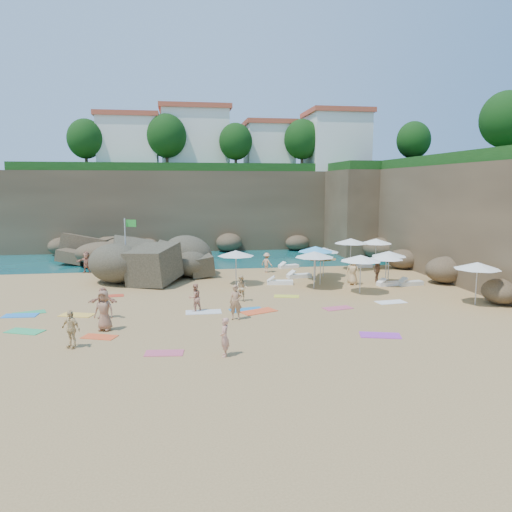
{
  "coord_description": "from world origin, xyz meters",
  "views": [
    {
      "loc": [
        -2.98,
        -28.96,
        6.61
      ],
      "look_at": [
        2.0,
        3.0,
        2.0
      ],
      "focal_mm": 35.0,
      "sensor_mm": 36.0,
      "label": 1
    }
  ],
  "objects": [
    {
      "name": "rock_promontory",
      "position": [
        -11.0,
        16.0,
        0.0
      ],
      "size": [
        12.0,
        7.0,
        2.0
      ],
      "primitive_type": null,
      "color": "brown",
      "rests_on": "ground"
    },
    {
      "name": "parasol_5",
      "position": [
        5.59,
        1.69,
        2.21
      ],
      "size": [
        2.55,
        2.55,
        2.41
      ],
      "color": "silver",
      "rests_on": "ground"
    },
    {
      "name": "parasol_10",
      "position": [
        6.44,
        4.47,
        2.18
      ],
      "size": [
        2.52,
        2.52,
        2.38
      ],
      "color": "silver",
      "rests_on": "ground"
    },
    {
      "name": "clifftop_buildings",
      "position": [
        2.96,
        25.79,
        11.24
      ],
      "size": [
        28.48,
        9.48,
        7.0
      ],
      "color": "white",
      "rests_on": "cliff_back"
    },
    {
      "name": "parasol_8",
      "position": [
        10.5,
        1.79,
        1.94
      ],
      "size": [
        2.23,
        2.23,
        2.11
      ],
      "color": "silver",
      "rests_on": "ground"
    },
    {
      "name": "seawater",
      "position": [
        0.0,
        30.0,
        0.0
      ],
      "size": [
        120.0,
        120.0,
        0.0
      ],
      "primitive_type": "plane",
      "color": "#0C4751",
      "rests_on": "ground"
    },
    {
      "name": "parasol_0",
      "position": [
        0.74,
        3.58,
        2.13
      ],
      "size": [
        2.45,
        2.45,
        2.32
      ],
      "color": "silver",
      "rests_on": "ground"
    },
    {
      "name": "towel_3",
      "position": [
        -9.99,
        -5.65,
        0.01
      ],
      "size": [
        1.86,
        1.4,
        0.03
      ],
      "primitive_type": "cube",
      "rotation": [
        0.0,
        0.0,
        -0.39
      ],
      "color": "#32B163",
      "rests_on": "ground"
    },
    {
      "name": "parasol_6",
      "position": [
        6.3,
        2.74,
        1.91
      ],
      "size": [
        2.2,
        2.2,
        2.08
      ],
      "color": "silver",
      "rests_on": "ground"
    },
    {
      "name": "lounger_1",
      "position": [
        5.71,
        9.76,
        0.13
      ],
      "size": [
        1.72,
        0.97,
        0.25
      ],
      "primitive_type": "cube",
      "rotation": [
        0.0,
        0.0,
        0.27
      ],
      "color": "white",
      "rests_on": "ground"
    },
    {
      "name": "person_stand_3",
      "position": [
        10.4,
        2.97,
        0.85
      ],
      "size": [
        0.99,
        1.0,
        1.7
      ],
      "primitive_type": "imported",
      "rotation": [
        0.0,
        0.0,
        0.81
      ],
      "color": "#9B6D4D",
      "rests_on": "ground"
    },
    {
      "name": "person_stand_6",
      "position": [
        -1.31,
        -10.31,
        0.77
      ],
      "size": [
        0.42,
        0.59,
        1.53
      ],
      "primitive_type": "imported",
      "rotation": [
        0.0,
        0.0,
        4.61
      ],
      "color": "tan",
      "rests_on": "ground"
    },
    {
      "name": "person_stand_5",
      "position": [
        -9.96,
        9.93,
        0.82
      ],
      "size": [
        1.58,
        0.74,
        1.64
      ],
      "primitive_type": "imported",
      "rotation": [
        0.0,
        0.0,
        -0.21
      ],
      "color": "#B8765C",
      "rests_on": "ground"
    },
    {
      "name": "parasol_2",
      "position": [
        10.33,
        8.18,
        2.27
      ],
      "size": [
        2.62,
        2.62,
        2.48
      ],
      "color": "silver",
      "rests_on": "ground"
    },
    {
      "name": "towel_10",
      "position": [
        1.09,
        -3.72,
        0.02
      ],
      "size": [
        2.08,
        1.61,
        0.03
      ],
      "primitive_type": "cube",
      "rotation": [
        0.0,
        0.0,
        0.42
      ],
      "color": "#FF5728",
      "rests_on": "ground"
    },
    {
      "name": "towel_9",
      "position": [
        5.44,
        -3.67,
        0.01
      ],
      "size": [
        1.7,
        1.1,
        0.03
      ],
      "primitive_type": "cube",
      "rotation": [
        0.0,
        0.0,
        0.21
      ],
      "color": "#CF506F",
      "rests_on": "ground"
    },
    {
      "name": "parasol_11",
      "position": [
        13.29,
        -4.02,
        2.2
      ],
      "size": [
        2.53,
        2.53,
        2.39
      ],
      "color": "silver",
      "rests_on": "ground"
    },
    {
      "name": "clifftop_trees",
      "position": [
        4.78,
        19.52,
        11.26
      ],
      "size": [
        35.6,
        23.82,
        4.4
      ],
      "color": "#11380F",
      "rests_on": "ground"
    },
    {
      "name": "marina_masts",
      "position": [
        -16.5,
        30.0,
        3.0
      ],
      "size": [
        3.1,
        0.1,
        6.0
      ],
      "color": "white",
      "rests_on": "ground"
    },
    {
      "name": "towel_7",
      "position": [
        -7.07,
        1.33,
        0.01
      ],
      "size": [
        1.53,
        0.9,
        0.03
      ],
      "primitive_type": "cube",
      "rotation": [
        0.0,
        0.0,
        0.12
      ],
      "color": "red",
      "rests_on": "ground"
    },
    {
      "name": "towel_6",
      "position": [
        5.75,
        -8.7,
        0.02
      ],
      "size": [
        1.94,
        1.33,
        0.03
      ],
      "primitive_type": "cube",
      "rotation": [
        0.0,
        0.0,
        -0.27
      ],
      "color": "purple",
      "rests_on": "ground"
    },
    {
      "name": "towel_5",
      "position": [
        -1.78,
        -3.41,
        0.02
      ],
      "size": [
        1.87,
        0.95,
        0.03
      ],
      "primitive_type": "cube",
      "rotation": [
        0.0,
        0.0,
        -0.01
      ],
      "color": "silver",
      "rests_on": "ground"
    },
    {
      "name": "towel_11",
      "position": [
        -10.76,
        -2.18,
        0.01
      ],
      "size": [
        1.74,
        1.28,
        0.03
      ],
      "primitive_type": "cube",
      "rotation": [
        0.0,
        0.0,
        0.35
      ],
      "color": "#2FA562",
      "rests_on": "ground"
    },
    {
      "name": "parasol_1",
      "position": [
        7.39,
        5.69,
        1.95
      ],
      "size": [
        2.24,
        2.24,
        2.12
      ],
      "color": "silver",
      "rests_on": "ground"
    },
    {
      "name": "lounger_3",
      "position": [
        5.52,
        5.43,
        0.14
      ],
      "size": [
        1.85,
        0.94,
        0.28
      ],
      "primitive_type": "cube",
      "rotation": [
        0.0,
        0.0,
        0.21
      ],
      "color": "white",
      "rests_on": "ground"
    },
    {
      "name": "flag_pole",
      "position": [
        -6.5,
        6.25,
        2.78
      ],
      "size": [
        0.83,
        0.34,
        4.36
      ],
      "color": "silver",
      "rests_on": "ground"
    },
    {
      "name": "cliff_corner",
      "position": [
        17.0,
        20.0,
        4.0
      ],
      "size": [
        10.0,
        12.0,
        8.0
      ],
      "primitive_type": "cube",
      "color": "brown",
      "rests_on": "ground"
    },
    {
      "name": "person_stand_2",
      "position": [
        3.62,
        8.04,
        0.75
      ],
      "size": [
        0.95,
        0.98,
        1.5
      ],
      "primitive_type": "imported",
      "rotation": [
        0.0,
        0.0,
        2.31
      ],
      "color": "tan",
      "rests_on": "ground"
    },
    {
      "name": "person_stand_4",
      "position": [
        8.46,
        2.45,
        0.9
      ],
      "size": [
        1.0,
        0.8,
        1.8
      ],
      "primitive_type": "imported",
      "rotation": [
        0.0,
        0.0,
        -0.43
      ],
      "color": "tan",
      "rests_on": "ground"
    },
    {
      "name": "lounger_5",
      "position": [
        12.2,
        1.64,
        0.14
      ],
      "size": [
        1.82,
        0.86,
        0.27
      ],
      "primitive_type": "cube",
      "rotation": [
        0.0,
        0.0,
        0.16
      ],
      "color": "silver",
      "rests_on": "ground"
    },
    {
      "name": "lounger_0",
      "position": [
        3.68,
        3.29,
        0.14
      ],
      "size": [
        1.81,
        0.86,
        0.27
      ],
      "primitive_type": "cube",
      "rotation": [
        0.0,
        0.0,
        -0.16
      ],
      "color": "white",
      "rests_on": "ground"
    },
    {
      "name": "towel_0",
      "position": [
        -11.06,
        -2.67,
        0.01
      ],
      "size": [
        1.71,
        0.92,
        0.03
      ],
      "primitive_type": "cube",
      "rotation": [
        0.0,
        0.0,
        -0.05
      ],
      "color": "#287DDA",
      "rests_on": "ground"
    },
    {
      "name": "lounger_4",
      "position": [
        10.75,
        1.77,
        0.13
      ],
      "size": [
        1.68,
        0.78,
        0.25
      ],
      "primitive_type": "cube",
      "rotation": [
        0.0,
        0.0,
        0.16
      ],
      "color": "white",
      "rests_on": "ground"
    },
    {
      "name": "person_lie_3",
      "position": [
        -6.78,
        -3.81,
        0.2
      ],
      "size": [
        1.58,
        1.68,
        0.41
      ],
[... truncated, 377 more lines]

